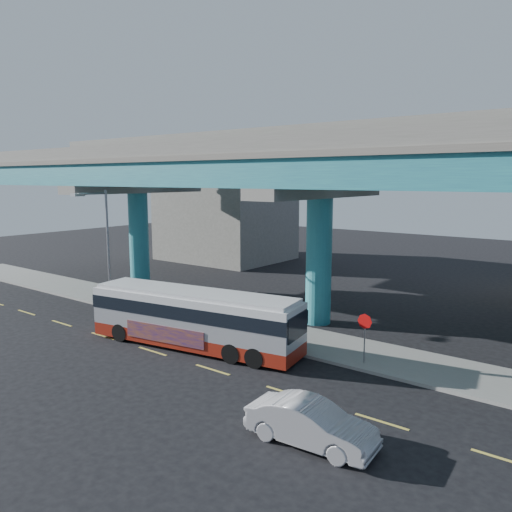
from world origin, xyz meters
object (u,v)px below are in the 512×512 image
Objects in this scene: parked_car at (118,288)px; transit_bus at (194,316)px; street_lamp at (100,231)px; stop_sign at (365,328)px; sedan at (311,423)px.

transit_bus is at bearing -95.69° from parked_car.
transit_bus is at bearing -11.01° from street_lamp.
street_lamp is 18.60m from stop_sign.
parked_car is 0.49× the size of street_lamp.
street_lamp reaches higher than transit_bus.
street_lamp is 3.27× the size of stop_sign.
stop_sign is at bearing 9.64° from transit_bus.
transit_bus is 1.53× the size of street_lamp.
sedan is at bearing -34.58° from transit_bus.
parked_car is 19.73m from stop_sign.
street_lamp is (-19.86, 6.53, 4.39)m from sedan.
parked_car is at bearing 121.41° from street_lamp.
street_lamp is (1.35, -2.22, 4.35)m from parked_car.
stop_sign is (18.29, 0.74, -3.29)m from street_lamp.
transit_bus reaches higher than stop_sign.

